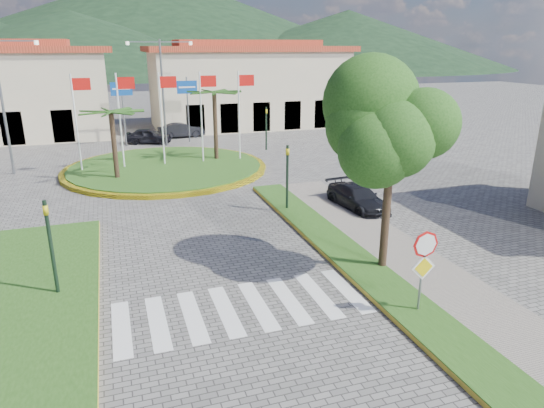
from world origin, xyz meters
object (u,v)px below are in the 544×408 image
object	(u,v)px
stop_sign	(424,259)
car_dark_a	(149,136)
deciduous_tree	(393,123)
car_dark_b	(181,130)
roundabout_island	(166,167)
car_side_right	(358,198)
white_van	(8,133)

from	to	relation	value
stop_sign	car_dark_a	world-z (taller)	stop_sign
car_dark_a	deciduous_tree	bearing A→B (deg)	-152.39
stop_sign	car_dark_b	size ratio (longest dim) A/B	0.68
roundabout_island	car_side_right	world-z (taller)	roundabout_island
white_van	car_dark_a	xyz separation A→B (m)	(10.92, -4.89, -0.05)
roundabout_island	car_side_right	bearing A→B (deg)	-53.92
roundabout_island	car_dark_a	bearing A→B (deg)	91.35
roundabout_island	deciduous_tree	size ratio (longest dim) A/B	1.87
deciduous_tree	stop_sign	bearing A→B (deg)	-101.18
car_dark_b	deciduous_tree	bearing A→B (deg)	-179.64
deciduous_tree	car_dark_a	world-z (taller)	deciduous_tree
car_side_right	white_van	bearing A→B (deg)	121.26
car_dark_a	roundabout_island	bearing A→B (deg)	-163.25
roundabout_island	white_van	bearing A→B (deg)	127.92
car_dark_b	roundabout_island	bearing A→B (deg)	161.41
car_dark_b	car_dark_a	bearing A→B (deg)	118.02
stop_sign	car_dark_a	distance (m)	29.91
car_dark_b	car_side_right	size ratio (longest dim) A/B	0.98
deciduous_tree	car_side_right	distance (m)	8.09
white_van	car_side_right	size ratio (longest dim) A/B	1.19
deciduous_tree	car_dark_a	distance (m)	27.41
stop_sign	roundabout_island	bearing A→B (deg)	103.73
white_van	roundabout_island	bearing A→B (deg)	-133.19
car_dark_a	car_side_right	distance (m)	21.73
deciduous_tree	car_dark_b	size ratio (longest dim) A/B	1.75
stop_sign	car_side_right	bearing A→B (deg)	72.35
car_dark_a	stop_sign	bearing A→B (deg)	-154.74
roundabout_island	stop_sign	xyz separation A→B (m)	(4.90, -20.04, 1.62)
deciduous_tree	white_van	size ratio (longest dim) A/B	1.44
car_dark_a	car_dark_b	xyz separation A→B (m)	(2.88, 1.90, 0.03)
car_side_right	car_dark_a	bearing A→B (deg)	105.90
roundabout_island	stop_sign	size ratio (longest dim) A/B	4.79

